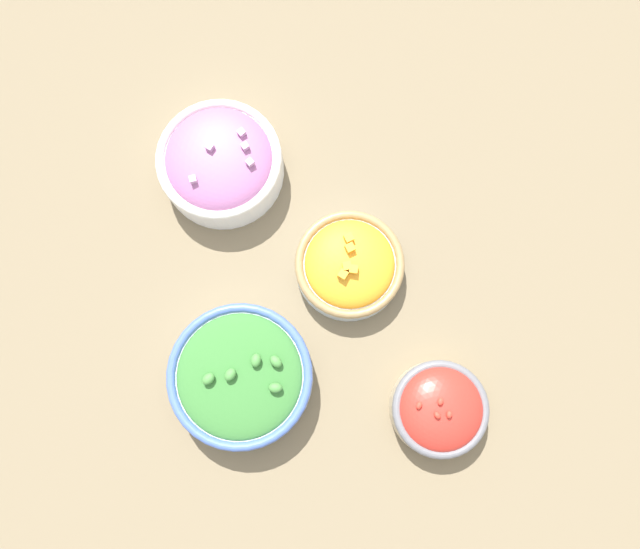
{
  "coord_description": "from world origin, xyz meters",
  "views": [
    {
      "loc": [
        0.15,
        -0.02,
        0.88
      ],
      "look_at": [
        0.0,
        0.0,
        0.03
      ],
      "focal_mm": 35.0,
      "sensor_mm": 36.0,
      "label": 1
    }
  ],
  "objects": [
    {
      "name": "bowl_red_onion",
      "position": [
        -0.18,
        -0.12,
        0.04
      ],
      "size": [
        0.18,
        0.18,
        0.08
      ],
      "color": "white",
      "rests_on": "ground_plane"
    },
    {
      "name": "bowl_cherry_tomatoes",
      "position": [
        0.2,
        0.13,
        0.03
      ],
      "size": [
        0.13,
        0.13,
        0.07
      ],
      "color": "beige",
      "rests_on": "ground_plane"
    },
    {
      "name": "ground_plane",
      "position": [
        0.0,
        0.0,
        0.0
      ],
      "size": [
        3.0,
        3.0,
        0.0
      ],
      "primitive_type": "plane",
      "color": "#75664C"
    },
    {
      "name": "bowl_squash",
      "position": [
        -0.01,
        0.04,
        0.03
      ],
      "size": [
        0.15,
        0.15,
        0.07
      ],
      "color": "#B2C1CC",
      "rests_on": "ground_plane"
    },
    {
      "name": "bowl_broccoli",
      "position": [
        0.12,
        -0.12,
        0.04
      ],
      "size": [
        0.19,
        0.19,
        0.08
      ],
      "color": "#B2C1CC",
      "rests_on": "ground_plane"
    }
  ]
}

